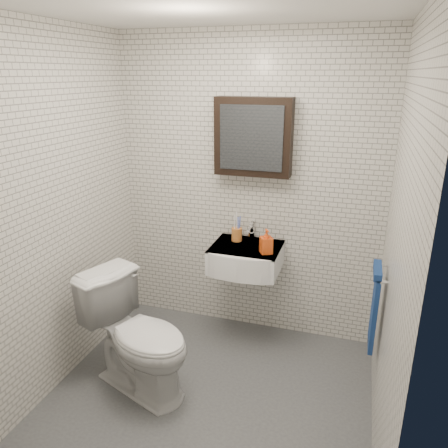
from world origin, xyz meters
name	(u,v)px	position (x,y,z in m)	size (l,w,h in m)	color
ground	(210,394)	(0.00, 0.00, 0.01)	(2.20, 2.00, 0.01)	#45484C
room_shell	(207,196)	(0.00, 0.00, 1.47)	(2.22, 2.02, 2.51)	silver
washbasin	(245,259)	(0.05, 0.73, 0.76)	(0.55, 0.50, 0.20)	white
faucet	(251,232)	(0.05, 0.93, 0.92)	(0.06, 0.20, 0.15)	silver
mirror_cabinet	(253,137)	(0.05, 0.93, 1.70)	(0.60, 0.15, 0.60)	black
towel_rail	(375,304)	(1.04, 0.35, 0.72)	(0.09, 0.30, 0.58)	silver
toothbrush_cup	(237,234)	(-0.06, 0.87, 0.91)	(0.11, 0.11, 0.24)	#C06F30
soap_bottle	(266,241)	(0.23, 0.68, 0.95)	(0.09, 0.09, 0.19)	orange
toilet	(139,336)	(-0.50, -0.06, 0.42)	(0.47, 0.83, 0.85)	white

